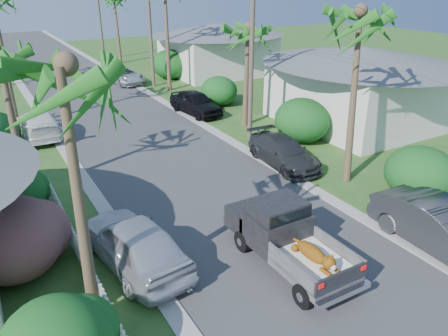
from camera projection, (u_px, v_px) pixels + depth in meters
ground at (332, 300)px, 12.91m from camera, size 120.00×120.00×0.00m
road at (99, 103)px, 32.65m from camera, size 8.00×100.00×0.02m
curb_left at (38, 111)px, 30.67m from camera, size 0.60×100.00×0.06m
curb_right at (153, 95)px, 34.62m from camera, size 0.60×100.00×0.06m
pickup_truck at (282, 233)px, 14.39m from camera, size 1.98×5.12×2.06m
parked_car_rn at (442, 228)px, 14.96m from camera, size 2.02×5.23×1.70m
parked_car_rm at (283, 152)px, 21.77m from camera, size 2.22×4.83×1.37m
parked_car_rf at (196, 103)px, 29.76m from camera, size 2.35×4.77×1.56m
parked_car_rd at (124, 76)px, 38.18m from camera, size 2.87×5.16×1.36m
parked_car_ln at (134, 243)px, 14.12m from camera, size 2.70×5.28×1.72m
parked_car_lf at (39, 124)px, 25.68m from camera, size 2.23×5.24×1.51m
palm_l_a at (58, 67)px, 9.62m from camera, size 4.40×4.40×8.20m
palm_r_a at (364, 12)px, 17.53m from camera, size 4.40×4.40×8.70m
palm_r_b at (247, 28)px, 25.37m from camera, size 4.40×4.40×7.20m
shrub_l_b at (13, 239)px, 13.54m from camera, size 3.00×3.30×2.60m
shrub_l_c at (13, 193)px, 17.00m from camera, size 2.40×2.64×2.00m
shrub_r_a at (421, 174)px, 18.31m from camera, size 2.80×3.08×2.30m
shrub_r_b at (302, 120)px, 24.68m from camera, size 3.00×3.30×2.50m
shrub_r_c at (219, 91)px, 31.73m from camera, size 2.60×2.86×2.10m
shrub_r_d at (170, 64)px, 39.75m from camera, size 3.20×3.52×2.60m
picket_fence at (79, 251)px, 14.30m from camera, size 0.10×11.00×1.00m
house_right_near at (357, 89)px, 27.46m from camera, size 8.00×9.00×4.80m
house_right_far at (217, 51)px, 41.72m from camera, size 9.00×8.00×4.60m
utility_pole_b at (252, 58)px, 23.88m from camera, size 1.60×0.26×9.00m
utility_pole_c at (150, 30)px, 35.73m from camera, size 1.60×0.26×9.00m
utility_pole_d at (100, 16)px, 47.57m from camera, size 1.60×0.26×9.00m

